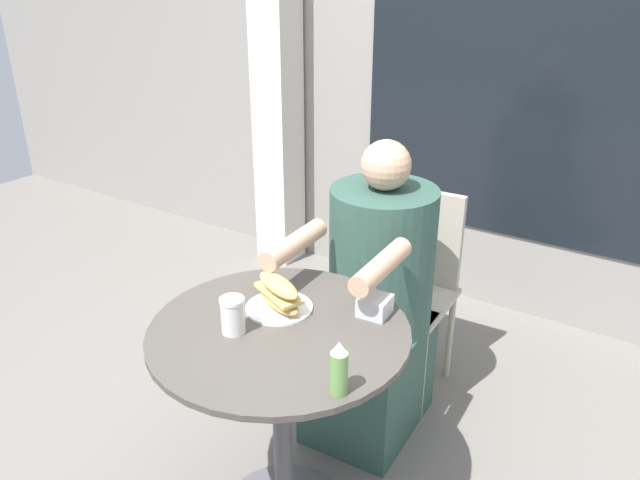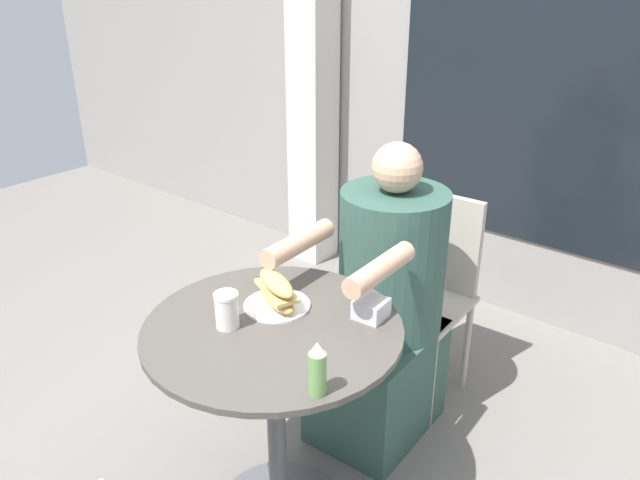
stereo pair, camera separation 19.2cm
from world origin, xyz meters
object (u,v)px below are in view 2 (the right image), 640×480
(sandwich_on_plate, at_px, (277,294))
(diner_chair, at_px, (430,278))
(seated_diner, at_px, (384,317))
(condiment_bottle, at_px, (317,369))
(drink_cup, at_px, (227,310))
(cafe_table, at_px, (275,380))

(sandwich_on_plate, bearing_deg, diner_chair, 85.35)
(seated_diner, distance_m, condiment_bottle, 0.87)
(seated_diner, relative_size, drink_cup, 10.62)
(sandwich_on_plate, relative_size, drink_cup, 1.91)
(cafe_table, bearing_deg, condiment_bottle, -27.77)
(seated_diner, distance_m, sandwich_on_plate, 0.59)
(cafe_table, height_order, diner_chair, diner_chair)
(cafe_table, xyz_separation_m, diner_chair, (0.00, 0.95, -0.03))
(seated_diner, relative_size, sandwich_on_plate, 5.55)
(sandwich_on_plate, bearing_deg, seated_diner, 81.52)
(drink_cup, bearing_deg, sandwich_on_plate, 78.71)
(diner_chair, xyz_separation_m, condiment_bottle, (0.30, -1.11, 0.30))
(sandwich_on_plate, bearing_deg, condiment_bottle, -34.14)
(cafe_table, height_order, seated_diner, seated_diner)
(drink_cup, relative_size, condiment_bottle, 0.73)
(seated_diner, relative_size, condiment_bottle, 7.75)
(diner_chair, relative_size, drink_cup, 7.87)
(cafe_table, bearing_deg, drink_cup, -139.31)
(condiment_bottle, bearing_deg, sandwich_on_plate, 145.86)
(diner_chair, bearing_deg, cafe_table, 87.22)
(diner_chair, height_order, seated_diner, seated_diner)
(cafe_table, distance_m, sandwich_on_plate, 0.27)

